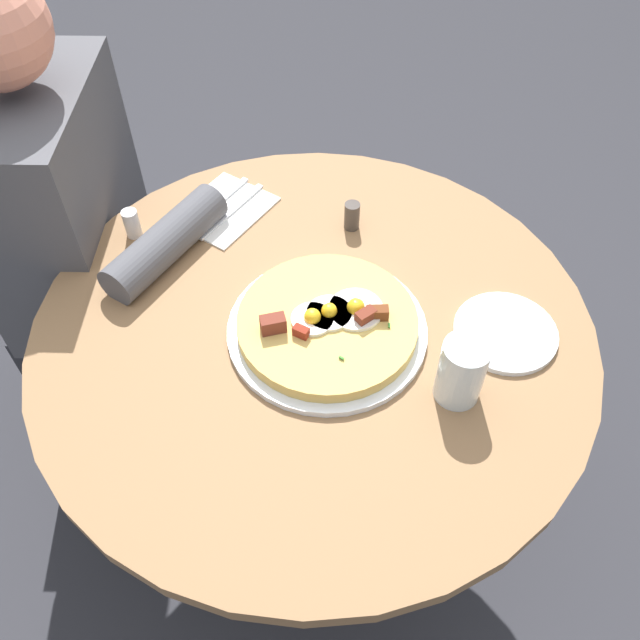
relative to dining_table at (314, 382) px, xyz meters
name	(u,v)px	position (x,y,z in m)	size (l,w,h in m)	color
ground_plane	(315,508)	(0.00, 0.00, -0.54)	(6.00, 6.00, 0.00)	#2D2D33
dining_table	(314,382)	(0.00, 0.00, 0.00)	(0.91, 0.91, 0.70)	olive
person_seated	(86,272)	(-0.30, -0.49, -0.03)	(0.46, 0.48, 1.14)	#2D2D33
pizza_plate	(327,330)	(0.02, 0.02, 0.17)	(0.32, 0.32, 0.01)	white
breakfast_pizza	(328,322)	(0.02, 0.02, 0.19)	(0.28, 0.28, 0.05)	#DCB55B
bread_plate	(505,332)	(0.02, 0.31, 0.17)	(0.16, 0.16, 0.01)	white
napkin	(224,210)	(-0.27, -0.17, 0.17)	(0.17, 0.14, 0.00)	white
fork	(231,211)	(-0.26, -0.16, 0.17)	(0.18, 0.01, 0.01)	silver
knife	(216,204)	(-0.28, -0.19, 0.17)	(0.18, 0.01, 0.01)	silver
water_glass	(461,371)	(0.13, 0.21, 0.22)	(0.07, 0.07, 0.11)	silver
salt_shaker	(132,223)	(-0.20, -0.33, 0.19)	(0.03, 0.03, 0.05)	white
pepper_shaker	(352,216)	(-0.23, 0.06, 0.19)	(0.03, 0.03, 0.05)	#3F3833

